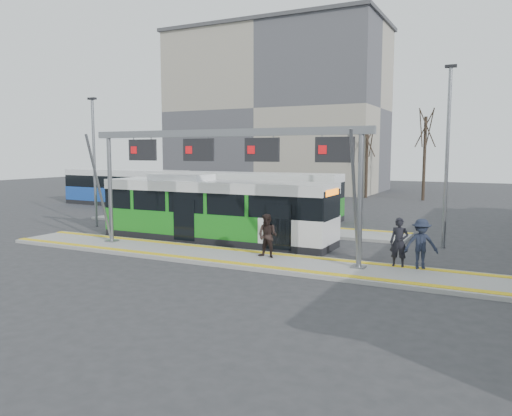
{
  "coord_description": "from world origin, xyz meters",
  "views": [
    {
      "loc": [
        10.25,
        -17.62,
        4.43
      ],
      "look_at": [
        -0.12,
        3.0,
        1.81
      ],
      "focal_mm": 35.0,
      "sensor_mm": 36.0,
      "label": 1
    }
  ],
  "objects_px": {
    "gantry": "(221,155)",
    "passenger_b": "(268,236)",
    "hero_bus": "(215,211)",
    "passenger_a": "(399,242)",
    "passenger_c": "(421,244)"
  },
  "relations": [
    {
      "from": "gantry",
      "to": "hero_bus",
      "type": "distance_m",
      "value": 4.72
    },
    {
      "from": "passenger_b",
      "to": "passenger_a",
      "type": "bearing_deg",
      "value": 10.98
    },
    {
      "from": "gantry",
      "to": "passenger_b",
      "type": "relative_size",
      "value": 7.33
    },
    {
      "from": "gantry",
      "to": "passenger_c",
      "type": "bearing_deg",
      "value": 6.08
    },
    {
      "from": "hero_bus",
      "to": "passenger_b",
      "type": "distance_m",
      "value": 5.23
    },
    {
      "from": "hero_bus",
      "to": "passenger_a",
      "type": "height_order",
      "value": "hero_bus"
    },
    {
      "from": "gantry",
      "to": "passenger_c",
      "type": "distance_m",
      "value": 8.61
    },
    {
      "from": "passenger_a",
      "to": "passenger_b",
      "type": "bearing_deg",
      "value": -174.64
    },
    {
      "from": "hero_bus",
      "to": "passenger_c",
      "type": "xyz_separation_m",
      "value": [
        10.17,
        -2.24,
        -0.43
      ]
    },
    {
      "from": "hero_bus",
      "to": "passenger_a",
      "type": "distance_m",
      "value": 9.66
    },
    {
      "from": "hero_bus",
      "to": "passenger_a",
      "type": "bearing_deg",
      "value": -13.5
    },
    {
      "from": "passenger_a",
      "to": "passenger_c",
      "type": "relative_size",
      "value": 1.0
    },
    {
      "from": "gantry",
      "to": "hero_bus",
      "type": "relative_size",
      "value": 1.08
    },
    {
      "from": "gantry",
      "to": "hero_bus",
      "type": "height_order",
      "value": "gantry"
    },
    {
      "from": "passenger_b",
      "to": "passenger_c",
      "type": "bearing_deg",
      "value": 9.93
    }
  ]
}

